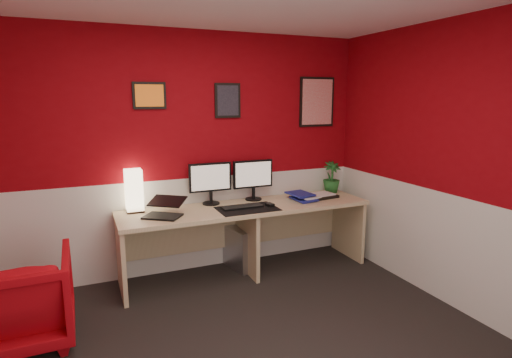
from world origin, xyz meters
name	(u,v)px	position (x,y,z in m)	size (l,w,h in m)	color
wall_back	(182,155)	(0.00, 1.75, 1.25)	(4.00, 0.01, 2.50)	maroon
wall_front	(482,320)	(0.00, -1.75, 1.25)	(4.00, 0.01, 2.50)	maroon
wall_right	(467,169)	(2.00, 0.00, 1.25)	(0.01, 3.50, 2.50)	maroon
wainscot_back	(184,225)	(0.00, 1.75, 0.50)	(4.00, 0.01, 1.00)	silver
wainscot_right	(458,254)	(2.00, 0.00, 0.50)	(0.01, 3.50, 1.00)	silver
desk	(247,240)	(0.58, 1.41, 0.36)	(2.60, 0.65, 0.73)	tan
shoji_lamp	(134,192)	(-0.51, 1.64, 0.93)	(0.16, 0.16, 0.40)	#FFE5B2
laptop	(162,206)	(-0.30, 1.33, 0.84)	(0.33, 0.23, 0.22)	black
monitor_left	(211,177)	(0.27, 1.63, 1.02)	(0.45, 0.06, 0.58)	black
monitor_right	(253,174)	(0.75, 1.63, 1.02)	(0.45, 0.06, 0.58)	black
desk_mat	(247,209)	(0.54, 1.29, 0.73)	(0.60, 0.38, 0.01)	black
keyboard	(242,207)	(0.51, 1.34, 0.74)	(0.42, 0.14, 0.02)	black
mouse	(270,205)	(0.79, 1.29, 0.75)	(0.06, 0.10, 0.03)	black
book_bottom	(295,200)	(1.13, 1.38, 0.74)	(0.22, 0.29, 0.03)	navy
book_middle	(298,197)	(1.18, 1.41, 0.77)	(0.21, 0.29, 0.02)	silver
book_top	(292,195)	(1.10, 1.41, 0.79)	(0.22, 0.30, 0.03)	navy
zen_tray	(320,196)	(1.48, 1.43, 0.74)	(0.35, 0.25, 0.03)	black
potted_plant	(332,177)	(1.74, 1.60, 0.91)	(0.20, 0.20, 0.36)	#19591E
pc_tower	(240,247)	(0.56, 1.57, 0.23)	(0.20, 0.45, 0.45)	#99999E
armchair	(19,300)	(-1.47, 0.88, 0.35)	(0.74, 0.76, 0.69)	#B00710
art_left	(149,96)	(-0.30, 1.74, 1.85)	(0.32, 0.02, 0.26)	orange
art_center	(228,101)	(0.50, 1.74, 1.80)	(0.28, 0.02, 0.36)	black
art_right	(317,102)	(1.59, 1.74, 1.78)	(0.44, 0.02, 0.56)	red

